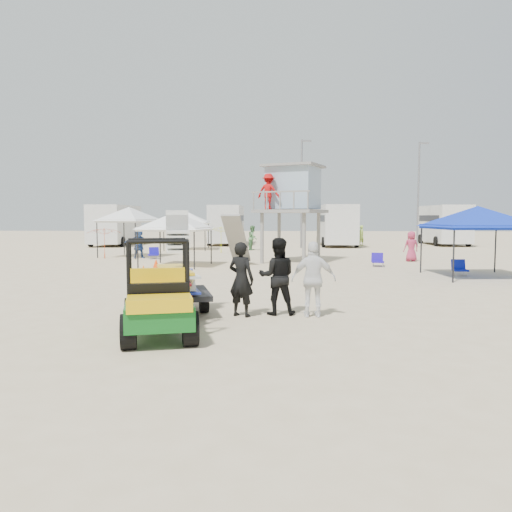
{
  "coord_description": "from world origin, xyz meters",
  "views": [
    {
      "loc": [
        0.98,
        -10.29,
        2.36
      ],
      "look_at": [
        0.5,
        3.0,
        1.3
      ],
      "focal_mm": 35.0,
      "sensor_mm": 36.0,
      "label": 1
    }
  ],
  "objects_px": {
    "lifeguard_tower": "(289,191)",
    "surf_trailer": "(180,277)",
    "man_left": "(241,279)",
    "utility_cart": "(157,292)",
    "canopy_blue": "(478,210)"
  },
  "relations": [
    {
      "from": "utility_cart",
      "to": "lifeguard_tower",
      "type": "relative_size",
      "value": 0.56
    },
    {
      "from": "utility_cart",
      "to": "lifeguard_tower",
      "type": "height_order",
      "value": "lifeguard_tower"
    },
    {
      "from": "man_left",
      "to": "utility_cart",
      "type": "bearing_deg",
      "value": 79.04
    },
    {
      "from": "surf_trailer",
      "to": "man_left",
      "type": "bearing_deg",
      "value": -11.19
    },
    {
      "from": "surf_trailer",
      "to": "man_left",
      "type": "xyz_separation_m",
      "value": [
        1.52,
        -0.3,
        -0.02
      ]
    },
    {
      "from": "man_left",
      "to": "canopy_blue",
      "type": "relative_size",
      "value": 0.5
    },
    {
      "from": "lifeguard_tower",
      "to": "surf_trailer",
      "type": "bearing_deg",
      "value": -102.52
    },
    {
      "from": "man_left",
      "to": "canopy_blue",
      "type": "bearing_deg",
      "value": -111.43
    },
    {
      "from": "lifeguard_tower",
      "to": "canopy_blue",
      "type": "relative_size",
      "value": 1.37
    },
    {
      "from": "man_left",
      "to": "lifeguard_tower",
      "type": "height_order",
      "value": "lifeguard_tower"
    },
    {
      "from": "surf_trailer",
      "to": "canopy_blue",
      "type": "xyz_separation_m",
      "value": [
        10.14,
        7.67,
        1.71
      ]
    },
    {
      "from": "utility_cart",
      "to": "surf_trailer",
      "type": "distance_m",
      "value": 2.33
    },
    {
      "from": "surf_trailer",
      "to": "canopy_blue",
      "type": "relative_size",
      "value": 0.74
    },
    {
      "from": "man_left",
      "to": "lifeguard_tower",
      "type": "distance_m",
      "value": 14.39
    },
    {
      "from": "utility_cart",
      "to": "canopy_blue",
      "type": "bearing_deg",
      "value": 44.61
    }
  ]
}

